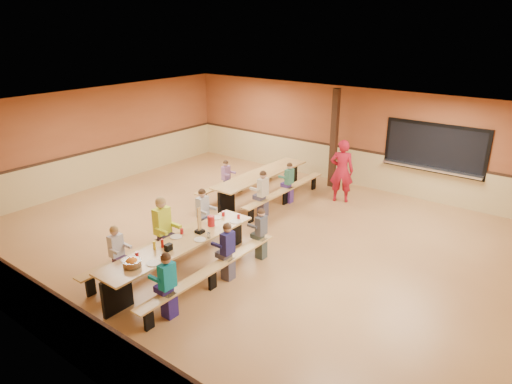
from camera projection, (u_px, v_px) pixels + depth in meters
The scene contains 23 objects.
ground at pixel (249, 237), 10.86m from camera, with size 12.00×12.00×0.00m, color #99673A.
room_envelope at pixel (249, 210), 10.62m from camera, with size 12.04×10.04×3.02m.
kitchen_pass_through at pixel (434, 150), 12.54m from camera, with size 2.78×0.28×1.38m.
structural_post at pixel (334, 139), 13.72m from camera, with size 0.18×0.18×3.00m, color black.
cafeteria_table_main at pixel (181, 252), 9.05m from camera, with size 1.91×3.70×0.74m.
cafeteria_table_second at pixel (262, 181), 13.10m from camera, with size 1.91×3.70×0.74m.
seated_child_white_left at pixel (117, 254), 8.82m from camera, with size 0.35×0.29×1.17m, color silver, non-canonical shape.
seated_adult_yellow at pixel (163, 229), 9.66m from camera, with size 0.46×0.37×1.39m, color #E3FB2C, non-canonical shape.
seated_child_grey_left at pixel (203, 214), 10.59m from camera, with size 0.37×0.31×1.22m, color silver, non-canonical shape.
seated_child_teal_right at pixel (168, 286), 7.74m from camera, with size 0.37×0.30×1.21m, color #0E839A, non-canonical shape.
seated_child_navy_right at pixel (228, 252), 8.90m from camera, with size 0.36×0.29×1.19m, color #1E1B53, non-canonical shape.
seated_child_char_right at pixel (261, 234), 9.72m from camera, with size 0.33×0.27×1.13m, color #45474E, non-canonical shape.
seated_child_purple_sec at pixel (226, 179), 13.11m from camera, with size 0.32×0.26×1.11m, color #936296, non-canonical shape.
seated_child_green_sec at pixel (289, 183), 12.75m from camera, with size 0.34×0.28×1.15m, color #37765C, non-canonical shape.
seated_child_tan_sec at pixel (263, 194), 11.82m from camera, with size 0.38×0.31×1.23m, color beige, non-canonical shape.
standing_woman at pixel (342, 171), 12.74m from camera, with size 0.65×0.43×1.80m, color #A21223.
punch_pitcher at pixel (211, 221), 9.66m from camera, with size 0.16×0.16×0.22m, color #B2171A.
chip_bowl at pixel (132, 263), 8.05m from camera, with size 0.32×0.32×0.15m, color orange, non-canonical shape.
napkin_dispenser at pixel (168, 247), 8.63m from camera, with size 0.10×0.14×0.13m, color black.
condiment_mustard at pixel (154, 245), 8.66m from camera, with size 0.06×0.06×0.17m, color yellow.
condiment_ketchup at pixel (162, 243), 8.74m from camera, with size 0.06×0.06×0.17m, color #B2140F.
table_paddle at pixel (200, 227), 9.33m from camera, with size 0.16×0.16×0.56m.
place_settings at pixel (180, 240), 8.96m from camera, with size 0.65×3.30×0.11m, color beige, non-canonical shape.
Camera 1 is at (6.10, -7.67, 4.81)m, focal length 32.00 mm.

